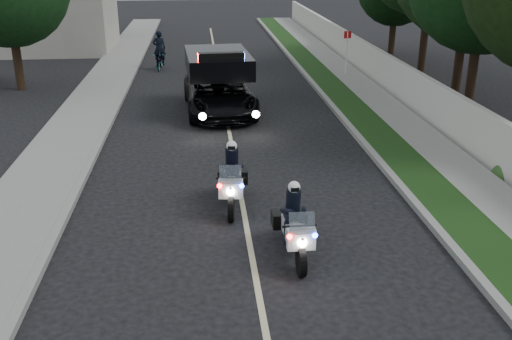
{
  "coord_description": "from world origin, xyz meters",
  "views": [
    {
      "loc": [
        -0.91,
        -10.11,
        5.84
      ],
      "look_at": [
        0.3,
        2.42,
        1.0
      ],
      "focal_mm": 41.05,
      "sensor_mm": 36.0,
      "label": 1
    }
  ],
  "objects": [
    {
      "name": "tree_right_e",
      "position": [
        10.11,
        22.91,
        0.0
      ],
      "size": [
        5.64,
        5.64,
        7.22
      ],
      "primitive_type": null,
      "rotation": [
        0.0,
        0.0,
        0.39
      ],
      "color": "black",
      "rests_on": "ground"
    },
    {
      "name": "cyclist",
      "position": [
        -2.88,
        19.54,
        0.0
      ],
      "size": [
        0.63,
        0.43,
        1.72
      ],
      "primitive_type": "imported",
      "rotation": [
        0.0,
        0.0,
        3.17
      ],
      "color": "black",
      "rests_on": "ground"
    },
    {
      "name": "curb_right",
      "position": [
        4.1,
        10.0,
        0.07
      ],
      "size": [
        0.2,
        60.0,
        0.15
      ],
      "primitive_type": "cube",
      "color": "gray",
      "rests_on": "ground"
    },
    {
      "name": "sign_post",
      "position": [
        6.0,
        16.99,
        0.0
      ],
      "size": [
        0.36,
        0.36,
        2.2
      ],
      "primitive_type": null,
      "rotation": [
        0.0,
        0.0,
        -0.06
      ],
      "color": "red",
      "rests_on": "ground"
    },
    {
      "name": "grass_verge",
      "position": [
        4.8,
        10.0,
        0.08
      ],
      "size": [
        1.2,
        60.0,
        0.16
      ],
      "primitive_type": "cube",
      "color": "#193814",
      "rests_on": "ground"
    },
    {
      "name": "curb_left",
      "position": [
        -4.1,
        10.0,
        0.07
      ],
      "size": [
        0.2,
        60.0,
        0.15
      ],
      "primitive_type": "cube",
      "color": "gray",
      "rests_on": "ground"
    },
    {
      "name": "police_moto_left",
      "position": [
        -0.25,
        2.66,
        0.0
      ],
      "size": [
        0.83,
        1.95,
        1.61
      ],
      "primitive_type": null,
      "rotation": [
        0.0,
        0.0,
        -0.09
      ],
      "color": "silver",
      "rests_on": "ground"
    },
    {
      "name": "tree_right_d",
      "position": [
        10.05,
        17.91,
        0.0
      ],
      "size": [
        9.26,
        9.26,
        11.88
      ],
      "primitive_type": null,
      "rotation": [
        0.0,
        0.0,
        -0.38
      ],
      "color": "#194316",
      "rests_on": "ground"
    },
    {
      "name": "tree_right_c",
      "position": [
        9.64,
        12.85,
        0.0
      ],
      "size": [
        6.19,
        6.19,
        10.11
      ],
      "primitive_type": null,
      "rotation": [
        0.0,
        0.0,
        -0.02
      ],
      "color": "#173410",
      "rests_on": "ground"
    },
    {
      "name": "police_suv",
      "position": [
        -0.22,
        11.15,
        0.0
      ],
      "size": [
        2.75,
        5.4,
        2.56
      ],
      "primitive_type": "imported",
      "rotation": [
        0.0,
        0.0,
        0.06
      ],
      "color": "black",
      "rests_on": "ground"
    },
    {
      "name": "ground",
      "position": [
        0.0,
        0.0,
        0.0
      ],
      "size": [
        120.0,
        120.0,
        0.0
      ],
      "primitive_type": "plane",
      "color": "black",
      "rests_on": "ground"
    },
    {
      "name": "property_wall",
      "position": [
        7.1,
        10.0,
        0.75
      ],
      "size": [
        0.22,
        60.0,
        1.5
      ],
      "primitive_type": "cube",
      "color": "beige",
      "rests_on": "ground"
    },
    {
      "name": "sidewalk_left",
      "position": [
        -5.2,
        10.0,
        0.08
      ],
      "size": [
        2.0,
        60.0,
        0.16
      ],
      "primitive_type": "cube",
      "color": "gray",
      "rests_on": "ground"
    },
    {
      "name": "bicycle",
      "position": [
        -2.88,
        19.54,
        0.0
      ],
      "size": [
        0.65,
        1.61,
        0.82
      ],
      "primitive_type": "imported",
      "rotation": [
        0.0,
        0.0,
        -0.07
      ],
      "color": "black",
      "rests_on": "ground"
    },
    {
      "name": "sidewalk_right",
      "position": [
        6.1,
        10.0,
        0.08
      ],
      "size": [
        1.4,
        60.0,
        0.16
      ],
      "primitive_type": "cube",
      "color": "gray",
      "rests_on": "ground"
    },
    {
      "name": "police_moto_right",
      "position": [
        0.85,
        0.17,
        0.0
      ],
      "size": [
        0.68,
        1.85,
        1.56
      ],
      "primitive_type": null,
      "rotation": [
        0.0,
        0.0,
        0.02
      ],
      "color": "silver",
      "rests_on": "ground"
    },
    {
      "name": "tree_left_far",
      "position": [
        -9.66,
        29.98,
        0.0
      ],
      "size": [
        6.04,
        6.04,
        9.09
      ],
      "primitive_type": null,
      "rotation": [
        0.0,
        0.0,
        0.11
      ],
      "color": "black",
      "rests_on": "ground"
    },
    {
      "name": "tree_right_b",
      "position": [
        9.5,
        11.26,
        0.0
      ],
      "size": [
        7.36,
        7.36,
        9.27
      ],
      "primitive_type": null,
      "rotation": [
        0.0,
        0.0,
        0.42
      ],
      "color": "#123712",
      "rests_on": "ground"
    },
    {
      "name": "tree_left_near",
      "position": [
        -8.63,
        15.67,
        0.0
      ],
      "size": [
        6.64,
        6.64,
        8.47
      ],
      "primitive_type": null,
      "rotation": [
        0.0,
        0.0,
        0.39
      ],
      "color": "#123613",
      "rests_on": "ground"
    },
    {
      "name": "lane_marking",
      "position": [
        0.0,
        10.0,
        0.0
      ],
      "size": [
        0.12,
        50.0,
        0.01
      ],
      "primitive_type": "cube",
      "color": "#BFB78C",
      "rests_on": "ground"
    }
  ]
}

